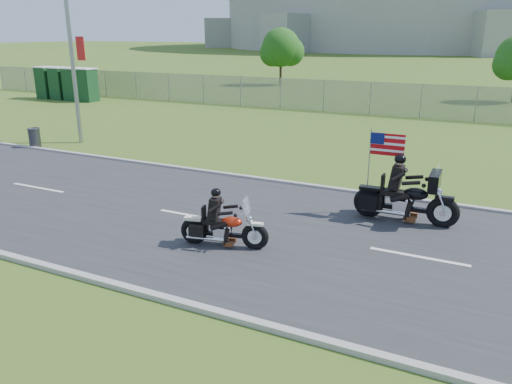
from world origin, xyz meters
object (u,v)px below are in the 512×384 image
at_px(porta_toilet_a, 88,86).
at_px(porta_toilet_c, 59,84).
at_px(motorcycle_lead, 223,229).
at_px(motorcycle_follow, 405,200).
at_px(trash_can, 35,138).
at_px(streetlight, 71,13).
at_px(porta_toilet_d, 46,83).
at_px(porta_toilet_b, 73,85).

bearing_deg(porta_toilet_a, porta_toilet_c, 180.00).
bearing_deg(porta_toilet_c, motorcycle_lead, -36.87).
bearing_deg(motorcycle_follow, motorcycle_lead, -136.25).
xyz_separation_m(motorcycle_lead, motorcycle_follow, (3.57, 3.54, 0.17)).
xyz_separation_m(motorcycle_follow, trash_can, (-16.26, 2.13, -0.21)).
distance_m(streetlight, trash_can, 5.65).
relative_size(porta_toilet_d, trash_can, 2.70).
height_order(porta_toilet_d, motorcycle_follow, motorcycle_follow).
distance_m(porta_toilet_a, porta_toilet_b, 1.40).
height_order(motorcycle_follow, trash_can, motorcycle_follow).
bearing_deg(streetlight, trash_can, -117.99).
xyz_separation_m(streetlight, porta_toilet_b, (-11.42, 10.78, -4.49)).
height_order(motorcycle_lead, trash_can, motorcycle_lead).
distance_m(streetlight, motorcycle_lead, 14.85).
relative_size(porta_toilet_c, trash_can, 2.70).
relative_size(streetlight, porta_toilet_d, 4.35).
relative_size(streetlight, porta_toilet_a, 4.35).
bearing_deg(motorcycle_follow, trash_can, 171.54).
relative_size(streetlight, porta_toilet_b, 4.35).
bearing_deg(porta_toilet_d, motorcycle_lead, -35.35).
xyz_separation_m(porta_toilet_c, motorcycle_lead, (24.49, -18.37, -0.68)).
xyz_separation_m(porta_toilet_b, trash_can, (10.40, -12.70, -0.72)).
height_order(porta_toilet_c, motorcycle_lead, porta_toilet_c).
distance_m(motorcycle_follow, trash_can, 16.40).
height_order(porta_toilet_b, trash_can, porta_toilet_b).
height_order(porta_toilet_a, motorcycle_lead, porta_toilet_a).
height_order(porta_toilet_a, trash_can, porta_toilet_a).
relative_size(porta_toilet_c, motorcycle_lead, 1.07).
distance_m(streetlight, motorcycle_follow, 16.55).
distance_m(porta_toilet_b, trash_can, 16.43).
height_order(porta_toilet_b, porta_toilet_d, same).
height_order(streetlight, motorcycle_lead, streetlight).
relative_size(porta_toilet_d, motorcycle_lead, 1.07).
bearing_deg(motorcycle_lead, porta_toilet_b, 128.60).
xyz_separation_m(porta_toilet_a, motorcycle_follow, (25.26, -14.83, -0.52)).
bearing_deg(streetlight, porta_toilet_a, 132.91).
bearing_deg(porta_toilet_a, porta_toilet_b, 180.00).
bearing_deg(porta_toilet_d, trash_can, -43.90).
height_order(porta_toilet_d, trash_can, porta_toilet_d).
xyz_separation_m(streetlight, motorcycle_follow, (15.24, -4.05, -5.01)).
distance_m(porta_toilet_b, motorcycle_lead, 29.51).
bearing_deg(motorcycle_lead, porta_toilet_d, 131.75).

